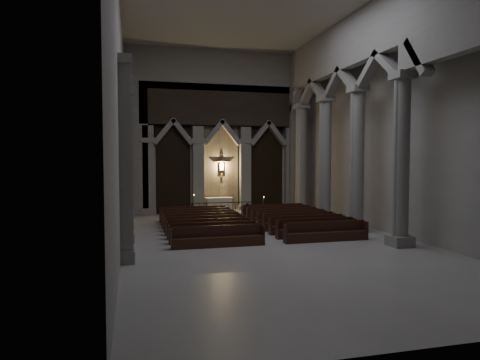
{
  "coord_description": "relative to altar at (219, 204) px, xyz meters",
  "views": [
    {
      "loc": [
        -6.52,
        -19.74,
        4.11
      ],
      "look_at": [
        -0.77,
        3.0,
        2.88
      ],
      "focal_mm": 32.0,
      "sensor_mm": 36.0,
      "label": 1
    }
  ],
  "objects": [
    {
      "name": "candle_stand_left",
      "position": [
        -2.13,
        -2.06,
        -0.22
      ],
      "size": [
        0.27,
        0.27,
        1.62
      ],
      "color": "olive",
      "rests_on": "ground"
    },
    {
      "name": "candle_stand_right",
      "position": [
        2.88,
        -1.92,
        -0.3
      ],
      "size": [
        0.22,
        0.22,
        1.33
      ],
      "color": "olive",
      "rests_on": "ground"
    },
    {
      "name": "right_arcade",
      "position": [
        5.81,
        -9.87,
        7.17
      ],
      "size": [
        1.0,
        24.0,
        12.0
      ],
      "color": "gray",
      "rests_on": "ground"
    },
    {
      "name": "worshipper",
      "position": [
        1.09,
        -4.1,
        -0.09
      ],
      "size": [
        0.44,
        0.31,
        1.15
      ],
      "primitive_type": "imported",
      "rotation": [
        0.0,
        0.0,
        0.08
      ],
      "color": "black",
      "rests_on": "ground"
    },
    {
      "name": "room",
      "position": [
        0.31,
        -11.2,
        6.94
      ],
      "size": [
        24.0,
        24.1,
        12.0
      ],
      "color": "#A3A09A",
      "rests_on": "ground"
    },
    {
      "name": "altar",
      "position": [
        0.0,
        0.0,
        0.0
      ],
      "size": [
        2.0,
        0.8,
        1.01
      ],
      "color": "beige",
      "rests_on": "sanctuary_step"
    },
    {
      "name": "sanctuary_step",
      "position": [
        0.31,
        -0.6,
        -0.58
      ],
      "size": [
        8.5,
        2.6,
        0.15
      ],
      "primitive_type": "cube",
      "color": "gray",
      "rests_on": "ground"
    },
    {
      "name": "pews",
      "position": [
        0.31,
        -7.7,
        -0.34
      ],
      "size": [
        9.75,
        8.61,
        0.97
      ],
      "color": "black",
      "rests_on": "ground"
    },
    {
      "name": "altar_rail",
      "position": [
        0.31,
        -1.86,
        0.02
      ],
      "size": [
        5.21,
        0.09,
        1.02
      ],
      "color": "black",
      "rests_on": "ground"
    },
    {
      "name": "sanctuary_wall",
      "position": [
        0.31,
        0.34,
        5.96
      ],
      "size": [
        14.0,
        0.77,
        12.0
      ],
      "color": "gray",
      "rests_on": "ground"
    },
    {
      "name": "left_pilasters",
      "position": [
        -6.44,
        -7.7,
        3.25
      ],
      "size": [
        0.6,
        13.0,
        8.03
      ],
      "color": "gray",
      "rests_on": "ground"
    }
  ]
}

